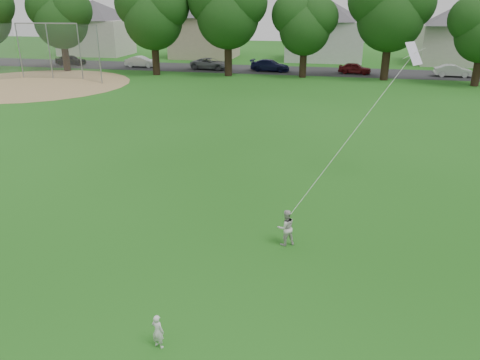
% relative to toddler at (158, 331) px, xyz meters
% --- Properties ---
extents(ground, '(160.00, 160.00, 0.00)m').
position_rel_toddler_xyz_m(ground, '(1.25, 3.10, -0.44)').
color(ground, '#1B5012').
rests_on(ground, ground).
extents(street, '(90.00, 7.00, 0.01)m').
position_rel_toddler_xyz_m(street, '(1.25, 45.10, -0.43)').
color(street, '#2D2D30').
rests_on(street, ground).
extents(dirt_infield, '(18.00, 18.00, 0.02)m').
position_rel_toddler_xyz_m(dirt_infield, '(-24.75, 31.10, -0.43)').
color(dirt_infield, '#9E7F51').
rests_on(dirt_infield, ground).
extents(toddler, '(0.37, 0.29, 0.88)m').
position_rel_toddler_xyz_m(toddler, '(0.00, 0.00, 0.00)').
color(toddler, silver).
rests_on(toddler, ground).
extents(older_boy, '(0.75, 0.70, 1.23)m').
position_rel_toddler_xyz_m(older_boy, '(2.29, 5.46, 0.18)').
color(older_boy, beige).
rests_on(older_boy, ground).
extents(kite, '(2.56, 3.84, 9.08)m').
position_rel_toddler_xyz_m(kite, '(4.37, 8.76, 2.77)').
color(kite, white).
rests_on(kite, ground).
extents(baseball_backstop, '(12.08, 3.08, 5.30)m').
position_rel_toddler_xyz_m(baseball_backstop, '(-24.73, 33.94, 2.21)').
color(baseball_backstop, gray).
rests_on(baseball_backstop, ground).
extents(tree_row, '(80.21, 9.03, 10.32)m').
position_rel_toddler_xyz_m(tree_row, '(0.42, 39.61, 5.80)').
color(tree_row, black).
rests_on(tree_row, ground).
extents(parked_cars, '(64.37, 2.57, 1.28)m').
position_rel_toddler_xyz_m(parked_cars, '(2.81, 44.10, 0.18)').
color(parked_cars, black).
rests_on(parked_cars, ground).
extents(house_row, '(77.56, 14.19, 9.52)m').
position_rel_toddler_xyz_m(house_row, '(2.84, 55.10, 4.18)').
color(house_row, beige).
rests_on(house_row, ground).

